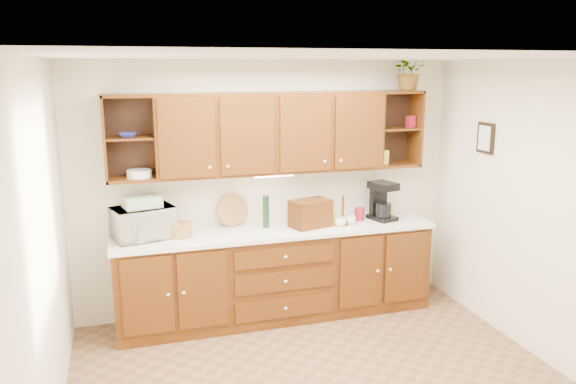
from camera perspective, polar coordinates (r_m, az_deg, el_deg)
ceiling at (r=4.05m, az=4.40°, el=13.53°), size 4.00×4.00×0.00m
back_wall at (r=5.85m, az=-2.00°, el=0.44°), size 4.00×0.00×4.00m
left_wall at (r=4.01m, az=-23.86°, el=-6.41°), size 0.00×3.50×3.50m
right_wall at (r=5.27m, az=24.91°, el=-2.12°), size 0.00×3.50×3.50m
base_cabinets at (r=5.81m, az=-1.17°, el=-8.38°), size 3.20×0.60×0.90m
countertop at (r=5.65m, az=-1.16°, el=-3.96°), size 3.24×0.64×0.04m
upper_cabinets at (r=5.60m, az=-1.53°, el=6.05°), size 3.20×0.33×0.80m
undercabinet_light at (r=5.61m, az=-1.45°, el=1.69°), size 0.40×0.05×0.02m
framed_picture at (r=5.84m, az=19.44°, el=5.19°), size 0.03×0.24×0.30m
wicker_basket at (r=5.47m, az=-10.86°, el=-3.79°), size 0.23×0.23×0.14m
microwave at (r=5.48m, az=-14.50°, el=-3.04°), size 0.63×0.51×0.30m
towel_stack at (r=5.43m, az=-14.62°, el=-0.99°), size 0.38×0.31×0.10m
wine_bottle at (r=5.66m, az=-2.25°, el=-2.00°), size 0.08×0.08×0.33m
woven_tray at (r=5.79m, az=-5.64°, el=-3.31°), size 0.35×0.15×0.33m
bread_box at (r=5.69m, az=2.29°, el=-2.19°), size 0.45×0.35×0.28m
mug_tree at (r=5.82m, az=5.57°, el=-2.83°), size 0.26×0.27×0.31m
canister_red at (r=5.99m, az=7.26°, el=-2.23°), size 0.13×0.13×0.14m
canister_white at (r=5.83m, az=2.12°, el=-2.41°), size 0.11×0.11×0.17m
canister_yellow at (r=5.84m, az=4.46°, el=-2.66°), size 0.10×0.10×0.12m
coffee_maker at (r=6.04m, az=9.50°, el=-0.94°), size 0.28×0.33×0.41m
bowl_stack at (r=5.36m, az=-15.95°, el=5.58°), size 0.18×0.18×0.04m
plate_stack at (r=5.43m, az=-14.89°, el=1.82°), size 0.30×0.30×0.07m
pantry_box_yellow at (r=6.05m, az=9.74°, el=3.50°), size 0.09×0.07×0.15m
pantry_box_red at (r=6.14m, az=12.36°, el=7.01°), size 0.09×0.08×0.13m
potted_plant at (r=6.08m, az=12.24°, el=11.93°), size 0.36×0.32×0.40m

